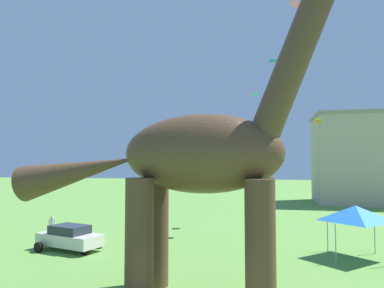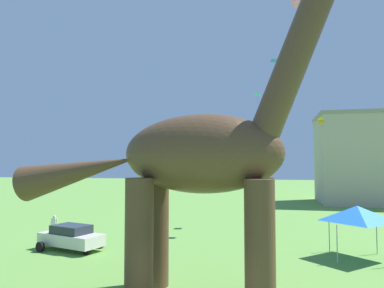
% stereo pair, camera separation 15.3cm
% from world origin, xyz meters
% --- Properties ---
extents(dinosaur_sculpture, '(15.39, 3.26, 16.09)m').
position_xyz_m(dinosaur_sculpture, '(0.07, 3.58, 5.82)').
color(dinosaur_sculpture, '#513823').
rests_on(dinosaur_sculpture, ground_plane).
extents(parked_sedan_left, '(4.53, 2.90, 1.55)m').
position_xyz_m(parked_sedan_left, '(-9.49, 9.79, 0.81)').
color(parked_sedan_left, silver).
rests_on(parked_sedan_left, ground_plane).
extents(person_far_spectator, '(0.55, 0.24, 1.47)m').
position_xyz_m(person_far_spectator, '(-5.09, 13.05, 0.89)').
color(person_far_spectator, black).
rests_on(person_far_spectator, ground_plane).
extents(person_near_flyer, '(0.57, 0.25, 1.52)m').
position_xyz_m(person_near_flyer, '(-13.27, 13.64, 0.92)').
color(person_near_flyer, '#6B6056').
rests_on(person_near_flyer, ground_plane).
extents(festival_canopy_tent, '(3.15, 3.15, 3.00)m').
position_xyz_m(festival_canopy_tent, '(7.70, 11.48, 2.54)').
color(festival_canopy_tent, '#B2B2B7').
rests_on(festival_canopy_tent, ground_plane).
extents(kite_far_right, '(1.30, 1.53, 1.61)m').
position_xyz_m(kite_far_right, '(5.02, 15.60, 17.05)').
color(kite_far_right, pink).
extents(kite_trailing, '(0.87, 0.73, 0.94)m').
position_xyz_m(kite_trailing, '(3.34, 19.57, 14.10)').
color(kite_trailing, '#287AE5').
extents(kite_near_low, '(0.49, 0.49, 0.58)m').
position_xyz_m(kite_near_low, '(7.62, 25.17, 9.55)').
color(kite_near_low, yellow).
extents(kite_apex, '(0.64, 0.80, 0.93)m').
position_xyz_m(kite_apex, '(1.71, 22.64, 11.92)').
color(kite_apex, '#19B2B7').
extents(background_building_block, '(16.37, 10.35, 12.40)m').
position_xyz_m(background_building_block, '(17.44, 42.72, 6.21)').
color(background_building_block, '#B7A893').
rests_on(background_building_block, ground_plane).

